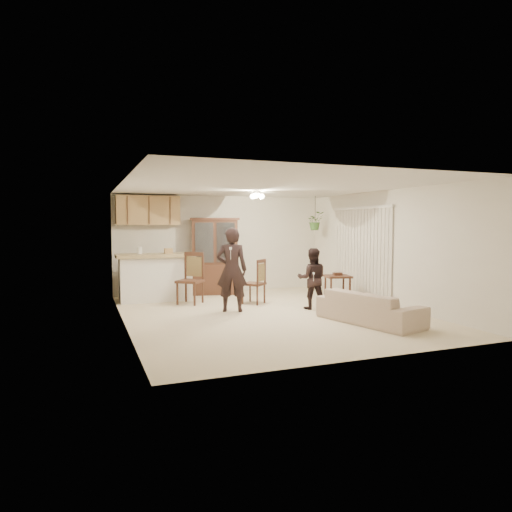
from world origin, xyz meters
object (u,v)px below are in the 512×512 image
object	(u,v)px
side_table	(337,288)
chair_bar	(165,287)
china_hutch	(215,257)
child	(312,277)
chair_hutch_left	(190,289)
adult	(232,267)
sofa	(370,303)
chair_hutch_right	(254,291)

from	to	relation	value
side_table	chair_bar	xyz separation A→B (m)	(-3.63, 1.66, -0.01)
china_hutch	side_table	bearing A→B (deg)	-27.62
child	chair_hutch_left	xyz separation A→B (m)	(-2.24, 1.52, -0.35)
adult	china_hutch	world-z (taller)	china_hutch
sofa	side_table	bearing A→B (deg)	-31.69
side_table	chair_bar	distance (m)	3.99
adult	chair_hutch_left	xyz separation A→B (m)	(-0.59, 1.19, -0.58)
sofa	child	xyz separation A→B (m)	(-0.31, 1.58, 0.31)
adult	chair_hutch_right	world-z (taller)	adult
adult	side_table	xyz separation A→B (m)	(2.62, 0.26, -0.59)
child	side_table	size ratio (longest dim) A/B	2.02
child	sofa	bearing A→B (deg)	123.68
adult	chair_hutch_right	distance (m)	1.20
child	chair_bar	distance (m)	3.51
china_hutch	side_table	distance (m)	3.16
adult	side_table	distance (m)	2.69
chair_hutch_left	chair_hutch_right	bearing A→B (deg)	19.26
chair_hutch_right	child	bearing A→B (deg)	88.58
china_hutch	chair_hutch_left	xyz separation A→B (m)	(-0.90, -1.15, -0.63)
chair_hutch_left	chair_hutch_right	xyz separation A→B (m)	(1.33, -0.47, -0.04)
side_table	chair_hutch_left	distance (m)	3.33
chair_bar	sofa	bearing A→B (deg)	-61.64
sofa	chair_bar	world-z (taller)	chair_bar
child	china_hutch	distance (m)	3.00
child	chair_hutch_left	size ratio (longest dim) A/B	1.19
sofa	china_hutch	world-z (taller)	china_hutch
chair_bar	chair_hutch_left	xyz separation A→B (m)	(0.42, -0.74, 0.02)
china_hutch	adult	bearing A→B (deg)	-83.22
adult	china_hutch	distance (m)	2.35
side_table	chair_hutch_right	size ratio (longest dim) A/B	0.67
sofa	chair_hutch_right	bearing A→B (deg)	9.97
sofa	china_hutch	bearing A→B (deg)	6.24
chair_hutch_right	chair_hutch_left	bearing A→B (deg)	-62.18
adult	side_table	size ratio (longest dim) A/B	2.70
side_table	china_hutch	bearing A→B (deg)	138.02
child	china_hutch	size ratio (longest dim) A/B	0.70
chair_hutch_right	chair_bar	bearing A→B (deg)	-77.25
child	chair_hutch_right	size ratio (longest dim) A/B	1.36
china_hutch	child	bearing A→B (deg)	-48.96
side_table	chair_hutch_right	world-z (taller)	chair_hutch_right
china_hutch	chair_hutch_right	world-z (taller)	china_hutch
china_hutch	chair_hutch_left	bearing A→B (deg)	-113.71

